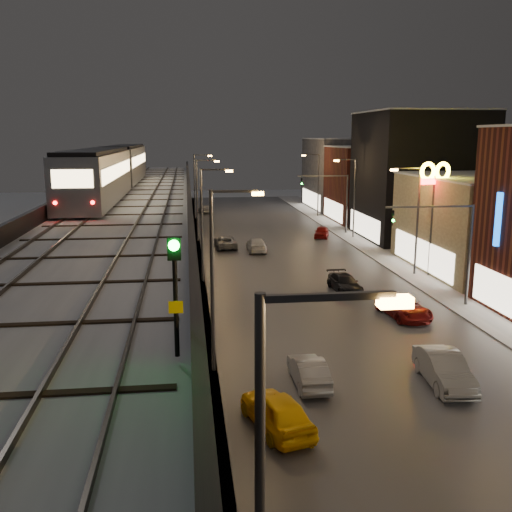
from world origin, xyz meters
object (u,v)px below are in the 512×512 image
car_near_white (308,372)px  car_onc_red (322,232)px  car_taxi (277,412)px  car_mid_dark (256,245)px  car_mid_silver (226,243)px  subway_train (114,168)px  car_onc_dark (404,308)px  rail_signal (175,273)px  car_far_white (205,209)px  car_onc_silver (444,370)px  car_onc_white (345,284)px

car_near_white → car_onc_red: 39.91m
car_taxi → car_mid_dark: size_ratio=0.95×
car_near_white → car_mid_silver: (-1.56, 33.70, -0.02)m
subway_train → car_onc_dark: (20.31, -21.07, -7.88)m
car_taxi → rail_signal: bearing=51.5°
car_taxi → car_near_white: size_ratio=1.10×
rail_signal → car_mid_silver: size_ratio=0.59×
car_near_white → car_far_white: bearing=-87.8°
car_far_white → car_onc_dark: (10.96, -52.51, -0.02)m
car_mid_silver → car_far_white: (-1.21, 28.01, 0.04)m
car_taxi → car_near_white: car_taxi is taller
subway_train → car_mid_dark: bearing=5.4°
rail_signal → car_mid_silver: rail_signal is taller
car_taxi → car_far_white: size_ratio=1.10×
car_mid_silver → car_far_white: bearing=-89.4°
car_mid_dark → car_onc_silver: size_ratio=0.99×
car_taxi → car_mid_dark: 35.62m
car_far_white → car_near_white: bearing=82.9°
car_mid_silver → car_onc_silver: 35.37m
rail_signal → car_onc_silver: bearing=44.1°
car_onc_red → car_taxi: bearing=-88.3°
rail_signal → car_near_white: rail_signal is taller
car_mid_dark → car_onc_white: 16.49m
car_far_white → car_onc_white: (8.88, -45.97, -0.05)m
car_mid_silver → car_onc_dark: bearing=109.8°
car_near_white → car_mid_dark: car_mid_dark is taller
car_taxi → car_onc_white: size_ratio=1.01×
subway_train → car_mid_silver: 13.63m
subway_train → car_onc_white: bearing=-38.5°
car_taxi → car_onc_silver: 8.91m
subway_train → car_onc_silver: bearing=-59.4°
car_onc_silver → car_onc_red: 39.65m
car_far_white → car_onc_dark: size_ratio=0.84×
car_onc_dark → rail_signal: bearing=-129.4°
car_mid_dark → car_onc_silver: (4.84, -32.35, 0.10)m
car_taxi → car_onc_silver: (8.35, 3.10, 0.02)m
car_far_white → rail_signal: bearing=78.1°
rail_signal → car_onc_silver: 18.38m
rail_signal → car_near_white: 15.76m
car_near_white → car_mid_dark: bearing=-93.0°
car_near_white → car_mid_silver: 33.74m
car_mid_dark → car_onc_dark: car_mid_dark is taller
car_near_white → car_mid_silver: size_ratio=0.87×
car_onc_silver → car_near_white: bearing=177.2°
car_taxi → car_near_white: bearing=-133.9°
car_taxi → car_onc_red: size_ratio=1.17×
rail_signal → car_taxi: bearing=67.0°
car_taxi → car_onc_dark: (10.30, 13.10, -0.09)m
subway_train → car_near_white: size_ratio=9.93×
subway_train → car_onc_white: 24.61m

